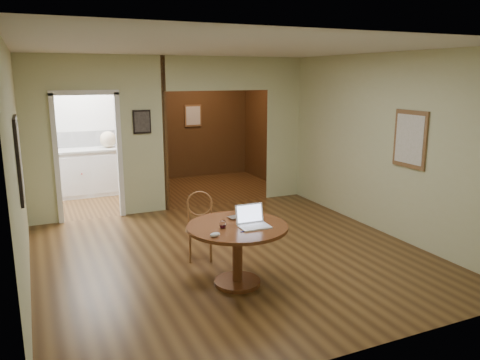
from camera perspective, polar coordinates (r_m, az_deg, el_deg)
name	(u,v)px	position (r m, az deg, el deg)	size (l,w,h in m)	color
floor	(233,256)	(6.37, -0.84, -9.20)	(5.00, 5.00, 0.00)	#412812
room_shell	(142,136)	(8.79, -11.83, 5.32)	(5.20, 7.50, 5.00)	silver
dining_table	(237,241)	(5.36, -0.32, -7.41)	(1.15, 1.15, 0.72)	#602F18
chair	(200,222)	(6.18, -4.90, -5.08)	(0.48, 0.48, 0.89)	#9B6337
open_laptop	(252,220)	(5.26, 1.50, -4.94)	(0.34, 0.30, 0.23)	white
closed_laptop	(243,217)	(5.54, 0.33, -4.58)	(0.31, 0.20, 0.02)	#B4B4B9
mouse	(215,235)	(4.93, -3.06, -6.66)	(0.12, 0.07, 0.05)	white
wine_glass	(223,224)	(5.19, -2.11, -5.40)	(0.08, 0.08, 0.09)	white
pen	(247,231)	(5.10, 0.81, -6.23)	(0.01, 0.01, 0.15)	#0D1060
kitchen_cabinet	(88,172)	(9.86, -18.03, 0.94)	(2.06, 0.60, 0.94)	white
grocery_bag	(108,139)	(9.81, -15.79, 4.78)	(0.33, 0.28, 0.33)	beige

